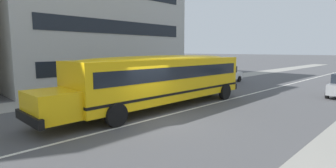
{
  "coord_description": "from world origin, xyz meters",
  "views": [
    {
      "loc": [
        -7.79,
        -8.75,
        3.21
      ],
      "look_at": [
        1.79,
        0.74,
        1.43
      ],
      "focal_mm": 27.2,
      "sensor_mm": 36.0,
      "label": 1
    }
  ],
  "objects": [
    {
      "name": "ground_plane",
      "position": [
        0.0,
        0.0,
        0.0
      ],
      "size": [
        400.0,
        400.0,
        0.0
      ],
      "primitive_type": "plane",
      "color": "#4C4C4F"
    },
    {
      "name": "apartment_block_far_centre",
      "position": [
        4.75,
        14.89,
        6.65
      ],
      "size": [
        16.19,
        11.33,
        13.3
      ],
      "color": "#B7B7B2",
      "rests_on": "ground_plane"
    },
    {
      "name": "sidewalk_far",
      "position": [
        0.0,
        7.75,
        0.01
      ],
      "size": [
        120.0,
        3.0,
        0.01
      ],
      "primitive_type": "cube",
      "color": "gray",
      "rests_on": "ground_plane"
    },
    {
      "name": "parked_car_white_by_hydrant",
      "position": [
        14.66,
        5.28,
        0.84
      ],
      "size": [
        3.9,
        1.88,
        1.64
      ],
      "rotation": [
        0.0,
        0.0,
        0.0
      ],
      "color": "silver",
      "rests_on": "ground_plane"
    },
    {
      "name": "school_bus",
      "position": [
        2.11,
        1.49,
        1.75
      ],
      "size": [
        13.21,
        3.13,
        2.95
      ],
      "rotation": [
        0.0,
        0.0,
        3.15
      ],
      "color": "yellow",
      "rests_on": "ground_plane"
    },
    {
      "name": "lane_centreline",
      "position": [
        0.0,
        0.0,
        0.0
      ],
      "size": [
        110.0,
        0.16,
        0.01
      ],
      "primitive_type": "cube",
      "color": "silver",
      "rests_on": "ground_plane"
    }
  ]
}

